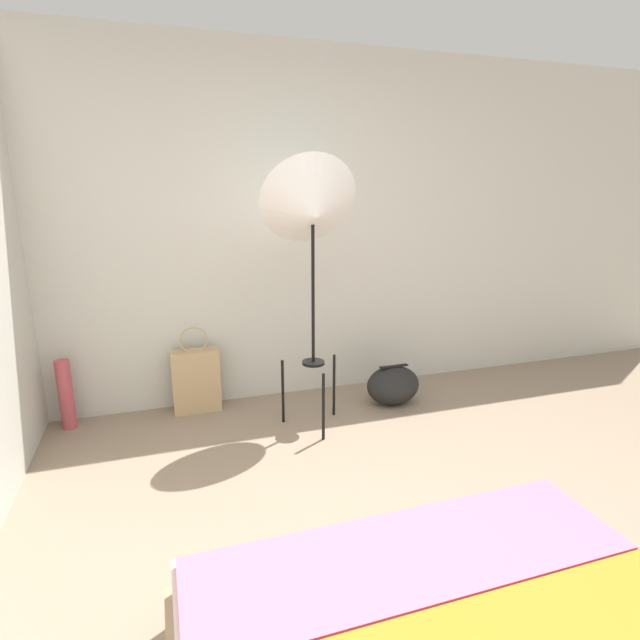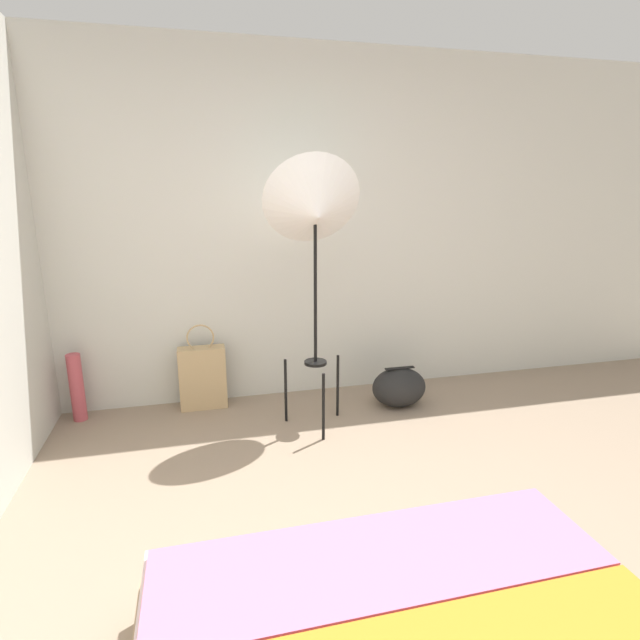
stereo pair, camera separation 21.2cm
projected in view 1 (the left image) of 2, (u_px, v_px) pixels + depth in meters
name	position (u px, v px, depth m)	size (l,w,h in m)	color
ground_plane	(439.00, 634.00, 1.84)	(14.00, 14.00, 0.00)	gray
wall_back	(280.00, 230.00, 3.73)	(8.00, 0.05, 2.60)	beige
photo_umbrella	(313.00, 211.00, 3.11)	(0.64, 0.50, 1.81)	black
tote_bag	(196.00, 380.00, 3.65)	(0.34, 0.13, 0.65)	tan
duffel_bag	(393.00, 385.00, 3.79)	(0.41, 0.30, 0.31)	black
paper_roll	(66.00, 394.00, 3.38)	(0.09, 0.09, 0.49)	#BC4C56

